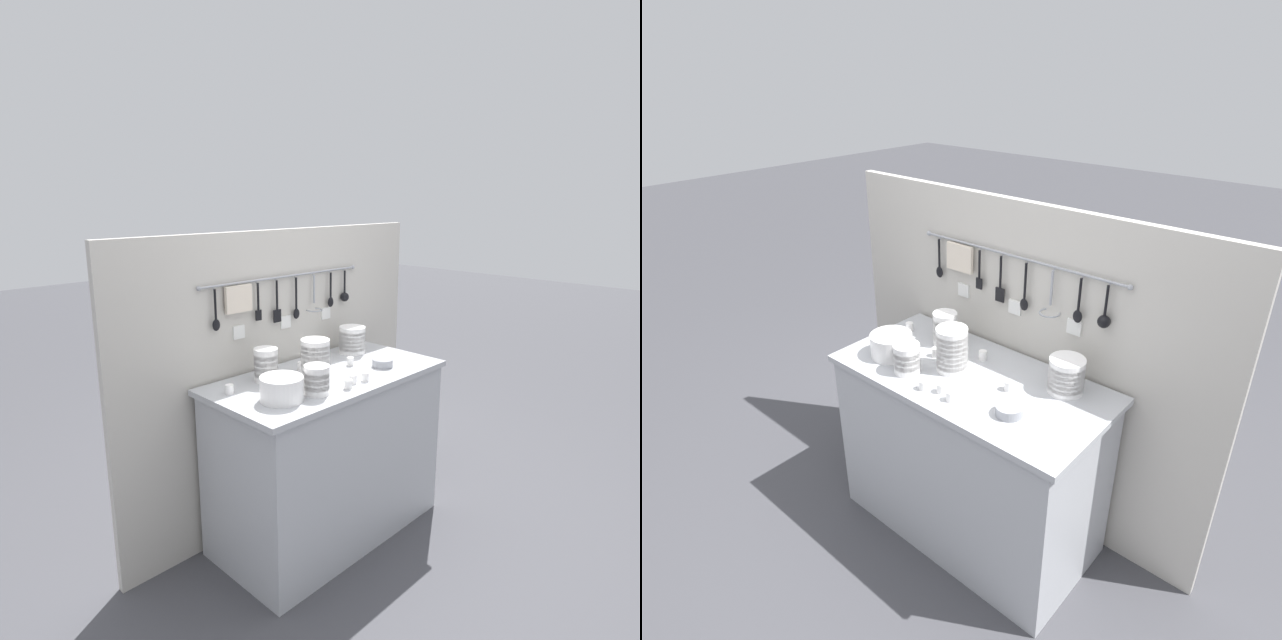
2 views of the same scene
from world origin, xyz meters
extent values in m
plane|color=#424247|center=(0.00, 0.00, 0.00)|extent=(20.00, 20.00, 0.00)
cube|color=#ADAFB5|center=(0.00, 0.00, 0.91)|extent=(1.29, 0.63, 0.03)
cube|color=#ADAFB5|center=(0.00, 0.00, 0.45)|extent=(1.24, 0.61, 0.89)
cube|color=#BCB7AD|center=(0.00, 0.35, 0.83)|extent=(2.09, 0.04, 1.66)
cylinder|color=#93969E|center=(0.00, 0.32, 1.41)|extent=(1.11, 0.01, 0.01)
sphere|color=#93969E|center=(-0.55, 0.32, 1.41)|extent=(0.02, 0.02, 0.02)
sphere|color=#93969E|center=(0.55, 0.32, 1.41)|extent=(0.02, 0.02, 0.02)
cylinder|color=black|center=(-0.47, 0.31, 1.32)|extent=(0.01, 0.01, 0.15)
ellipsoid|color=black|center=(-0.47, 0.31, 1.22)|extent=(0.04, 0.02, 0.06)
cylinder|color=#93969E|center=(-0.47, 0.32, 1.40)|extent=(0.01, 0.01, 0.02)
cube|color=beige|center=(-0.33, 0.31, 1.33)|extent=(0.16, 0.02, 0.14)
cylinder|color=#93969E|center=(-0.33, 0.32, 1.40)|extent=(0.01, 0.01, 0.02)
cylinder|color=black|center=(-0.21, 0.31, 1.32)|extent=(0.01, 0.01, 0.15)
cube|color=black|center=(-0.21, 0.31, 1.22)|extent=(0.04, 0.01, 0.06)
cylinder|color=#93969E|center=(-0.21, 0.32, 1.40)|extent=(0.01, 0.01, 0.02)
cylinder|color=black|center=(-0.08, 0.31, 1.31)|extent=(0.01, 0.01, 0.17)
cube|color=black|center=(-0.08, 0.31, 1.20)|extent=(0.05, 0.01, 0.07)
cylinder|color=#93969E|center=(-0.08, 0.32, 1.40)|extent=(0.01, 0.01, 0.02)
cylinder|color=black|center=(0.06, 0.31, 1.31)|extent=(0.01, 0.01, 0.18)
ellipsoid|color=black|center=(0.06, 0.31, 1.19)|extent=(0.04, 0.02, 0.06)
cylinder|color=#93969E|center=(0.06, 0.32, 1.40)|extent=(0.01, 0.01, 0.02)
cylinder|color=#93969E|center=(0.21, 0.31, 1.31)|extent=(0.01, 0.01, 0.16)
torus|color=#93969E|center=(0.21, 0.31, 1.19)|extent=(0.10, 0.10, 0.01)
cylinder|color=#93969E|center=(0.21, 0.32, 1.40)|extent=(0.01, 0.01, 0.02)
cylinder|color=black|center=(0.34, 0.31, 1.32)|extent=(0.01, 0.01, 0.15)
ellipsoid|color=black|center=(0.34, 0.31, 1.22)|extent=(0.04, 0.02, 0.06)
cylinder|color=#93969E|center=(0.34, 0.32, 1.40)|extent=(0.01, 0.01, 0.02)
cylinder|color=black|center=(0.47, 0.31, 1.32)|extent=(0.01, 0.01, 0.14)
sphere|color=black|center=(0.47, 0.31, 1.23)|extent=(0.06, 0.06, 0.06)
cylinder|color=#93969E|center=(0.47, 0.32, 1.40)|extent=(0.01, 0.01, 0.02)
cube|color=white|center=(-0.32, 0.33, 1.15)|extent=(0.07, 0.01, 0.07)
cube|color=white|center=(0.00, 0.33, 1.15)|extent=(0.07, 0.01, 0.07)
cube|color=white|center=(0.32, 0.33, 1.15)|extent=(0.07, 0.01, 0.07)
cylinder|color=white|center=(0.39, 0.17, 0.94)|extent=(0.16, 0.16, 0.04)
cylinder|color=white|center=(0.39, 0.17, 0.97)|extent=(0.16, 0.16, 0.04)
cylinder|color=white|center=(0.39, 0.17, 0.99)|extent=(0.16, 0.16, 0.04)
cylinder|color=white|center=(0.39, 0.17, 1.01)|extent=(0.16, 0.16, 0.04)
cylinder|color=white|center=(0.39, 0.17, 1.04)|extent=(0.16, 0.16, 0.04)
cylinder|color=white|center=(0.39, 0.17, 1.06)|extent=(0.16, 0.16, 0.04)
cylinder|color=white|center=(-0.24, -0.16, 0.95)|extent=(0.12, 0.12, 0.05)
cylinder|color=white|center=(-0.24, -0.16, 0.98)|extent=(0.12, 0.12, 0.05)
cylinder|color=white|center=(-0.24, -0.16, 1.01)|extent=(0.12, 0.12, 0.05)
cylinder|color=white|center=(-0.24, -0.16, 1.03)|extent=(0.12, 0.12, 0.05)
cylinder|color=white|center=(-0.10, -0.01, 0.94)|extent=(0.15, 0.15, 0.04)
cylinder|color=white|center=(-0.10, -0.01, 0.97)|extent=(0.15, 0.15, 0.04)
cylinder|color=white|center=(-0.10, -0.01, 0.99)|extent=(0.15, 0.15, 0.04)
cylinder|color=white|center=(-0.10, -0.01, 1.01)|extent=(0.15, 0.15, 0.04)
cylinder|color=white|center=(-0.10, -0.01, 1.04)|extent=(0.15, 0.15, 0.04)
cylinder|color=white|center=(-0.10, -0.01, 1.06)|extent=(0.15, 0.15, 0.04)
cylinder|color=white|center=(-0.10, -0.01, 1.09)|extent=(0.15, 0.15, 0.04)
cylinder|color=white|center=(-0.10, -0.01, 1.11)|extent=(0.15, 0.15, 0.04)
cylinder|color=white|center=(-0.29, 0.15, 0.95)|extent=(0.12, 0.12, 0.05)
cylinder|color=white|center=(-0.29, 0.15, 0.98)|extent=(0.12, 0.12, 0.05)
cylinder|color=white|center=(-0.29, 0.15, 1.01)|extent=(0.12, 0.12, 0.05)
cylinder|color=white|center=(-0.29, 0.15, 1.04)|extent=(0.12, 0.12, 0.05)
cylinder|color=white|center=(-0.29, 0.15, 1.06)|extent=(0.12, 0.12, 0.05)
cylinder|color=white|center=(-0.41, -0.11, 0.93)|extent=(0.20, 0.20, 0.01)
cylinder|color=white|center=(-0.41, -0.11, 0.94)|extent=(0.20, 0.20, 0.01)
cylinder|color=white|center=(-0.41, -0.11, 0.95)|extent=(0.20, 0.20, 0.01)
cylinder|color=white|center=(-0.41, -0.11, 0.96)|extent=(0.20, 0.20, 0.01)
cylinder|color=white|center=(-0.41, -0.11, 0.97)|extent=(0.20, 0.20, 0.01)
cylinder|color=white|center=(-0.41, -0.11, 0.98)|extent=(0.20, 0.20, 0.01)
cylinder|color=white|center=(-0.41, -0.11, 0.99)|extent=(0.20, 0.20, 0.01)
cylinder|color=white|center=(-0.41, -0.11, 1.00)|extent=(0.20, 0.20, 0.01)
cylinder|color=white|center=(-0.41, -0.11, 1.01)|extent=(0.20, 0.20, 0.01)
cylinder|color=white|center=(-0.41, -0.11, 1.02)|extent=(0.20, 0.20, 0.01)
cylinder|color=white|center=(-0.41, -0.11, 1.03)|extent=(0.20, 0.20, 0.01)
cylinder|color=#93969E|center=(0.31, -0.12, 0.94)|extent=(0.12, 0.12, 0.04)
cylinder|color=white|center=(0.20, 0.02, 0.94)|extent=(0.04, 0.04, 0.05)
cylinder|color=white|center=(-0.01, -0.19, 0.94)|extent=(0.04, 0.04, 0.05)
cylinder|color=white|center=(-0.24, 0.02, 0.94)|extent=(0.04, 0.04, 0.05)
cylinder|color=white|center=(-0.53, 0.13, 0.94)|extent=(0.04, 0.04, 0.05)
cylinder|color=white|center=(0.06, -0.21, 0.94)|extent=(0.04, 0.04, 0.05)
cylinder|color=white|center=(-0.05, 0.15, 0.94)|extent=(0.04, 0.04, 0.05)
cylinder|color=white|center=(-0.08, -0.22, 0.94)|extent=(0.04, 0.04, 0.05)
camera|label=1|loc=(-1.93, -1.86, 1.84)|focal=30.00mm
camera|label=2|loc=(1.33, -1.60, 2.23)|focal=30.00mm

